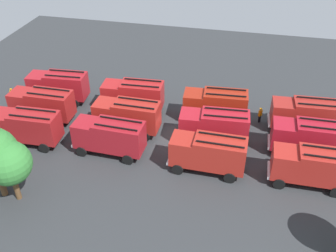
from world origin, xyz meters
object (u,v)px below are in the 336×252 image
fire_truck_0 (305,114)px  fire_truck_5 (214,126)px  fire_truck_11 (26,126)px  firefighter_3 (260,114)px  fire_truck_1 (215,104)px  fire_truck_6 (127,115)px  tree_1 (9,163)px  fire_truck_10 (110,136)px  fire_truck_2 (133,95)px  traffic_cone_0 (328,120)px  fire_truck_4 (308,137)px  firefighter_1 (12,94)px  fire_truck_7 (42,104)px  fire_truck_8 (312,166)px  fire_truck_3 (58,85)px  fire_truck_9 (208,152)px

fire_truck_0 → fire_truck_5: bearing=22.0°
fire_truck_11 → firefighter_3: size_ratio=4.07×
fire_truck_0 → fire_truck_1: bearing=-2.5°
fire_truck_6 → tree_1: bearing=62.5°
fire_truck_0 → fire_truck_11: 29.32m
fire_truck_10 → tree_1: 9.89m
fire_truck_2 → traffic_cone_0: (-22.19, -2.48, -1.86)m
fire_truck_2 → fire_truck_10: same height
fire_truck_6 → traffic_cone_0: size_ratio=12.51×
fire_truck_4 → firefighter_1: 34.59m
fire_truck_1 → firefighter_1: size_ratio=4.31×
fire_truck_2 → firefighter_1: 15.30m
fire_truck_7 → firefighter_1: bearing=-26.7°
fire_truck_1 → fire_truck_10: 12.57m
fire_truck_4 → firefighter_1: fire_truck_4 is taller
fire_truck_4 → fire_truck_8: (-0.02, 4.43, 0.00)m
fire_truck_10 → firefighter_1: bearing=-22.6°
fire_truck_4 → traffic_cone_0: (-2.95, -6.57, -1.86)m
fire_truck_6 → fire_truck_0: bearing=-165.9°
fire_truck_4 → fire_truck_10: size_ratio=0.99×
fire_truck_0 → fire_truck_8: (-0.06, 8.64, 0.00)m
fire_truck_1 → fire_truck_11: bearing=21.0°
tree_1 → traffic_cone_0: 33.67m
fire_truck_2 → fire_truck_10: size_ratio=1.01×
fire_truck_10 → fire_truck_11: size_ratio=1.00×
fire_truck_10 → firefighter_3: size_ratio=4.08×
firefighter_3 → traffic_cone_0: bearing=-130.0°
tree_1 → fire_truck_4: bearing=-154.4°
fire_truck_7 → fire_truck_8: bearing=171.5°
fire_truck_2 → fire_truck_5: same height
fire_truck_6 → firefighter_1: fire_truck_6 is taller
fire_truck_7 → firefighter_3: bearing=-168.1°
fire_truck_3 → traffic_cone_0: (-31.70, -2.30, -1.86)m
fire_truck_6 → fire_truck_7: size_ratio=1.00×
fire_truck_10 → fire_truck_8: bearing=-178.8°
fire_truck_8 → firefighter_1: fire_truck_8 is taller
fire_truck_10 → fire_truck_0: bearing=-154.3°
fire_truck_2 → firefighter_3: (-14.59, -0.83, -1.14)m
fire_truck_5 → fire_truck_6: 9.32m
fire_truck_8 → fire_truck_11: size_ratio=0.99×
fire_truck_7 → tree_1: 12.56m
firefighter_3 → fire_truck_9: bearing=101.9°
fire_truck_0 → fire_truck_6: 19.06m
fire_truck_0 → firefighter_3: fire_truck_0 is taller
fire_truck_3 → fire_truck_8: size_ratio=1.02×
fire_truck_3 → fire_truck_10: (-9.58, 8.40, 0.00)m
fire_truck_3 → fire_truck_11: 8.70m
tree_1 → firefighter_1: bearing=-57.4°
firefighter_3 → fire_truck_11: bearing=59.5°
fire_truck_0 → fire_truck_11: size_ratio=1.01×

